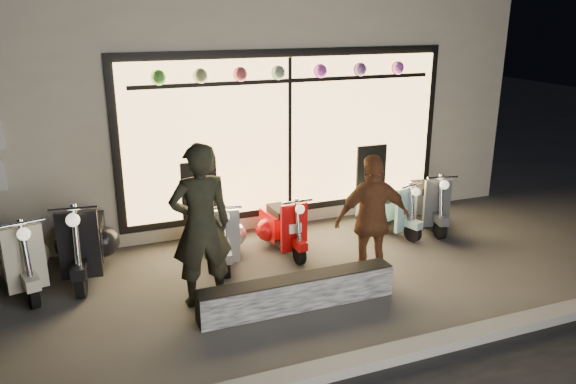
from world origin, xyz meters
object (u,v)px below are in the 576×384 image
man (201,226)px  scooter_silver (222,232)px  woman (372,220)px  graffiti_barrier (298,292)px  scooter_red (281,225)px

man → scooter_silver: bearing=-115.1°
man → woman: size_ratio=1.17×
graffiti_barrier → man: bearing=152.0°
graffiti_barrier → man: size_ratio=1.21×
scooter_red → man: (-1.47, -1.24, 0.65)m
graffiti_barrier → man: 1.41m
graffiti_barrier → scooter_silver: scooter_silver is taller
scooter_silver → scooter_red: bearing=11.6°
graffiti_barrier → man: man is taller
woman → scooter_red: bearing=-56.9°
scooter_silver → scooter_red: scooter_silver is taller
scooter_red → scooter_silver: bearing=177.9°
scooter_silver → woman: woman is taller
scooter_silver → man: size_ratio=0.66×
scooter_silver → woman: (1.63, -1.45, 0.48)m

